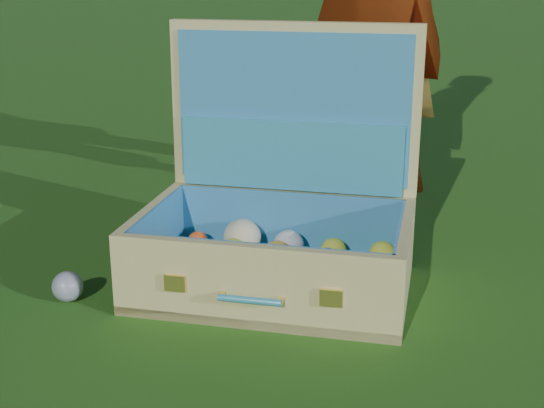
{
  "coord_description": "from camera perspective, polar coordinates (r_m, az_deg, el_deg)",
  "views": [
    {
      "loc": [
        -0.11,
        -1.74,
        0.77
      ],
      "look_at": [
        -0.03,
        0.02,
        0.19
      ],
      "focal_mm": 50.0,
      "sensor_mm": 36.0,
      "label": 1
    }
  ],
  "objects": [
    {
      "name": "ground",
      "position": [
        1.91,
        0.92,
        -5.68
      ],
      "size": [
        60.0,
        60.0,
        0.0
      ],
      "primitive_type": "plane",
      "color": "#215114",
      "rests_on": "ground"
    },
    {
      "name": "stray_ball",
      "position": [
        1.84,
        -15.14,
        -6.01
      ],
      "size": [
        0.07,
        0.07,
        0.07
      ],
      "primitive_type": "sphere",
      "color": "teal",
      "rests_on": "ground"
    },
    {
      "name": "suitcase",
      "position": [
        1.86,
        0.65,
        -0.59
      ],
      "size": [
        0.74,
        0.62,
        0.62
      ],
      "rotation": [
        0.0,
        0.0,
        -0.27
      ],
      "color": "#D6C473",
      "rests_on": "ground"
    }
  ]
}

